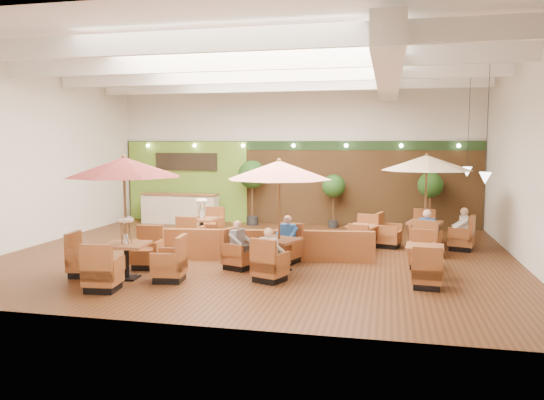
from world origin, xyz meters
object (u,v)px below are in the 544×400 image
(table_0, at_px, (125,196))
(topiary_1, at_px, (334,188))
(diner_1, at_px, (287,234))
(table_3, at_px, (202,227))
(topiary_0, at_px, (252,177))
(service_counter, at_px, (180,209))
(table_2, at_px, (426,185))
(diner_2, at_px, (239,240))
(table_4, at_px, (424,262))
(diner_0, at_px, (270,249))
(diner_4, at_px, (462,225))
(table_1, at_px, (276,191))
(booth_divider, at_px, (262,245))
(diner_3, at_px, (427,228))
(table_5, at_px, (362,237))
(topiary_2, at_px, (430,187))

(table_0, distance_m, topiary_1, 9.46)
(table_0, bearing_deg, diner_1, 30.70)
(table_3, xyz_separation_m, topiary_0, (0.62, 3.96, 1.35))
(service_counter, relative_size, topiary_0, 1.21)
(table_2, bearing_deg, diner_2, -127.54)
(topiary_1, distance_m, diner_1, 6.19)
(topiary_1, relative_size, diner_1, 2.56)
(table_4, bearing_deg, diner_0, -157.35)
(service_counter, xyz_separation_m, topiary_0, (2.87, 0.20, 1.27))
(table_4, bearing_deg, diner_4, 74.88)
(diner_1, bearing_deg, table_4, -172.84)
(table_0, distance_m, table_1, 3.54)
(service_counter, xyz_separation_m, table_2, (9.05, -3.29, 1.33))
(service_counter, xyz_separation_m, table_1, (5.31, -6.93, 1.40))
(table_1, relative_size, diner_2, 3.79)
(service_counter, height_order, diner_0, diner_0)
(table_0, distance_m, table_2, 8.63)
(booth_divider, relative_size, diner_2, 7.85)
(diner_3, bearing_deg, diner_4, 61.26)
(diner_0, bearing_deg, diner_1, 118.07)
(booth_divider, height_order, table_3, table_3)
(service_counter, bearing_deg, table_5, -26.90)
(table_1, bearing_deg, diner_3, 55.42)
(diner_4, bearing_deg, diner_1, 123.83)
(table_3, relative_size, diner_0, 3.45)
(table_0, bearing_deg, diner_2, 26.62)
(diner_3, bearing_deg, table_1, -128.89)
(table_1, relative_size, topiary_1, 1.44)
(topiary_2, height_order, diner_2, topiary_2)
(table_1, distance_m, table_3, 4.65)
(topiary_0, xyz_separation_m, diner_0, (2.51, -8.14, -1.10))
(table_1, distance_m, diner_2, 1.56)
(service_counter, xyz_separation_m, diner_3, (9.05, -4.33, 0.20))
(table_1, height_order, table_4, table_1)
(table_5, height_order, topiary_1, topiary_1)
(diner_4, bearing_deg, booth_divider, 120.02)
(table_4, bearing_deg, diner_1, 169.84)
(table_2, distance_m, diner_2, 6.04)
(topiary_1, bearing_deg, table_1, -95.41)
(table_3, bearing_deg, table_5, 4.54)
(booth_divider, height_order, diner_3, diner_3)
(diner_3, bearing_deg, table_2, 106.26)
(diner_1, bearing_deg, service_counter, -25.76)
(topiary_2, relative_size, diner_0, 2.70)
(diner_0, height_order, diner_3, diner_3)
(table_0, height_order, diner_3, table_0)
(topiary_2, bearing_deg, diner_1, -123.51)
(service_counter, height_order, diner_2, diner_2)
(booth_divider, relative_size, diner_4, 7.37)
(booth_divider, distance_m, table_3, 3.22)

